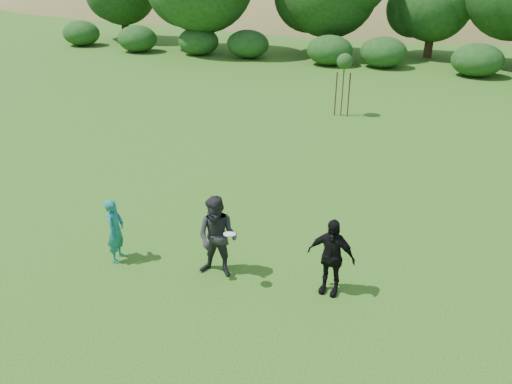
{
  "coord_description": "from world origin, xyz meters",
  "views": [
    {
      "loc": [
        4.14,
        -8.19,
        6.79
      ],
      "look_at": [
        0.0,
        3.0,
        1.1
      ],
      "focal_mm": 35.0,
      "sensor_mm": 36.0,
      "label": 1
    }
  ],
  "objects_px": {
    "player_teal": "(115,230)",
    "player_grey": "(218,237)",
    "sapling": "(345,63)",
    "player_black": "(331,257)"
  },
  "relations": [
    {
      "from": "player_grey",
      "to": "player_black",
      "type": "height_order",
      "value": "player_grey"
    },
    {
      "from": "player_teal",
      "to": "player_grey",
      "type": "xyz_separation_m",
      "value": [
        2.57,
        0.27,
        0.18
      ]
    },
    {
      "from": "sapling",
      "to": "player_grey",
      "type": "bearing_deg",
      "value": -90.41
    },
    {
      "from": "player_black",
      "to": "sapling",
      "type": "height_order",
      "value": "sapling"
    },
    {
      "from": "player_teal",
      "to": "sapling",
      "type": "bearing_deg",
      "value": -23.19
    },
    {
      "from": "player_teal",
      "to": "player_grey",
      "type": "relative_size",
      "value": 0.82
    },
    {
      "from": "player_grey",
      "to": "sapling",
      "type": "relative_size",
      "value": 0.7
    },
    {
      "from": "sapling",
      "to": "player_black",
      "type": "bearing_deg",
      "value": -79.58
    },
    {
      "from": "player_teal",
      "to": "sapling",
      "type": "relative_size",
      "value": 0.57
    },
    {
      "from": "player_black",
      "to": "sapling",
      "type": "distance_m",
      "value": 13.71
    }
  ]
}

